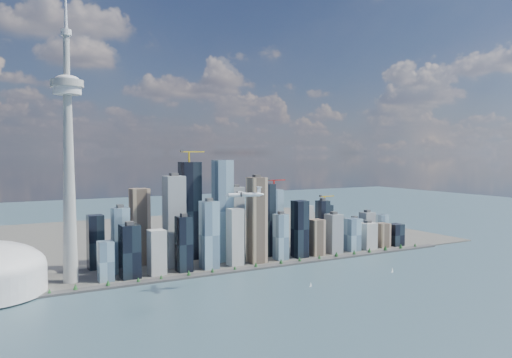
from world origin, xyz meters
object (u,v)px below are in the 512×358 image
needle_tower (68,152)px  airplane (245,194)px  sailboat_west (311,285)px  sailboat_east (392,271)px

needle_tower → airplane: bearing=-38.0°
airplane → sailboat_west: 200.80m
airplane → sailboat_west: size_ratio=7.96×
airplane → sailboat_west: airplane is taller
needle_tower → airplane: needle_tower is taller
needle_tower → sailboat_east: 647.67m
airplane → sailboat_east: size_ratio=6.58×
needle_tower → airplane: 323.70m
airplane → sailboat_east: bearing=6.4°
airplane → sailboat_west: bearing=-3.7°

